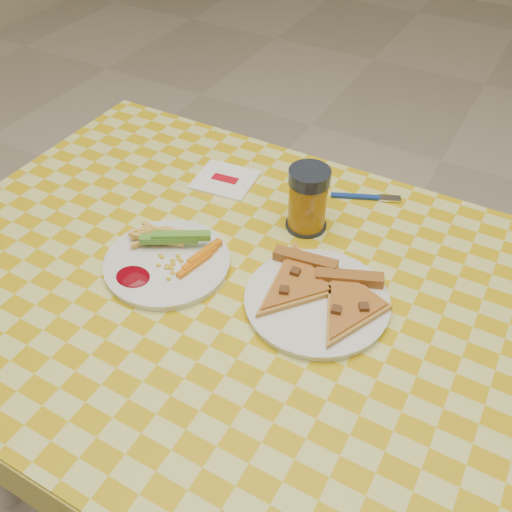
# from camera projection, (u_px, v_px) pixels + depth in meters

# --- Properties ---
(ground) EXTENTS (8.00, 8.00, 0.00)m
(ground) POSITION_uv_depth(u_px,v_px,m) (254.00, 486.00, 1.52)
(ground) COLOR beige
(ground) RESTS_ON ground
(table) EXTENTS (1.28, 0.88, 0.76)m
(table) POSITION_uv_depth(u_px,v_px,m) (253.00, 318.00, 1.05)
(table) COLOR silver
(table) RESTS_ON ground
(plate_left) EXTENTS (0.25, 0.25, 0.01)m
(plate_left) POSITION_uv_depth(u_px,v_px,m) (167.00, 263.00, 1.04)
(plate_left) COLOR white
(plate_left) RESTS_ON table
(plate_right) EXTENTS (0.26, 0.26, 0.01)m
(plate_right) POSITION_uv_depth(u_px,v_px,m) (317.00, 302.00, 0.97)
(plate_right) COLOR white
(plate_right) RESTS_ON table
(fries_veggies) EXTENTS (0.19, 0.18, 0.04)m
(fries_veggies) POSITION_uv_depth(u_px,v_px,m) (168.00, 250.00, 1.04)
(fries_veggies) COLOR #EFC74C
(fries_veggies) RESTS_ON plate_left
(pizza_slices) EXTENTS (0.29, 0.26, 0.02)m
(pizza_slices) POSITION_uv_depth(u_px,v_px,m) (322.00, 290.00, 0.97)
(pizza_slices) COLOR gold
(pizza_slices) RESTS_ON plate_right
(drink_glass) EXTENTS (0.08, 0.08, 0.13)m
(drink_glass) POSITION_uv_depth(u_px,v_px,m) (308.00, 200.00, 1.09)
(drink_glass) COLOR black
(drink_glass) RESTS_ON table
(napkin) EXTENTS (0.14, 0.13, 0.01)m
(napkin) POSITION_uv_depth(u_px,v_px,m) (225.00, 180.00, 1.24)
(napkin) COLOR white
(napkin) RESTS_ON table
(fork) EXTENTS (0.14, 0.07, 0.01)m
(fork) POSITION_uv_depth(u_px,v_px,m) (367.00, 197.00, 1.19)
(fork) COLOR navy
(fork) RESTS_ON table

